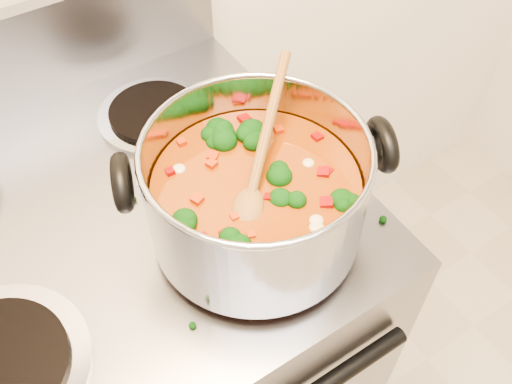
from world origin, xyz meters
The scene contains 4 objects.
electric_range centered at (0.04, 1.16, 0.47)m, with size 0.73×0.66×1.08m.
stockpot centered at (0.22, 1.02, 1.01)m, with size 0.34×0.28×0.17m.
wooden_spoon centered at (0.22, 1.02, 1.05)m, with size 0.19×0.18×0.10m.
cooktop_crumbs centered at (0.26, 1.07, 0.92)m, with size 0.36×0.22×0.01m.
Camera 1 is at (-0.03, 0.64, 1.55)m, focal length 40.00 mm.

